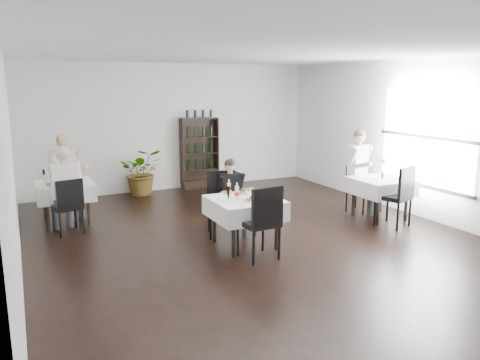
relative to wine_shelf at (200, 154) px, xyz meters
name	(u,v)px	position (x,y,z in m)	size (l,w,h in m)	color
room_shell	(262,151)	(-0.60, -4.31, 0.65)	(9.00, 9.00, 9.00)	black
window_right	(427,139)	(2.88, -4.31, 0.65)	(0.06, 2.30, 1.85)	white
wine_shelf	(200,154)	(0.00, 0.00, 0.00)	(0.90, 0.28, 1.75)	black
main_table	(245,208)	(-0.90, -4.31, -0.23)	(1.03, 1.03, 0.77)	black
left_table	(65,191)	(-3.30, -1.81, -0.23)	(0.98, 0.98, 0.77)	black
right_table	(380,186)	(2.10, -4.01, -0.23)	(0.98, 0.98, 0.77)	black
potted_tree	(142,172)	(-1.46, -0.13, -0.31)	(0.97, 0.84, 1.08)	#2F5F20
main_chair_far	(222,199)	(-0.97, -3.57, -0.24)	(0.62, 0.62, 1.07)	black
main_chair_near	(262,218)	(-0.94, -4.95, -0.22)	(0.54, 0.55, 1.11)	black
left_chair_far	(58,189)	(-3.38, -1.20, -0.32)	(0.53, 0.53, 0.92)	black
left_chair_near	(68,203)	(-3.32, -2.52, -0.29)	(0.53, 0.53, 0.97)	black
right_chair_far	(357,185)	(2.05, -3.41, -0.31)	(0.56, 0.56, 0.94)	black
right_chair_near	(399,192)	(1.99, -4.60, -0.21)	(0.64, 0.64, 1.11)	black
diner_main	(232,191)	(-0.82, -3.67, -0.10)	(0.51, 0.52, 1.29)	#3A3A41
diner_left_far	(66,169)	(-3.20, -1.31, 0.08)	(0.67, 0.72, 1.60)	#3A3A41
diner_left_near	(64,183)	(-3.35, -2.38, 0.03)	(0.60, 0.61, 1.51)	#3A3A41
diner_right_far	(361,164)	(2.08, -3.48, 0.11)	(0.70, 0.75, 1.66)	#3A3A41
plate_far	(242,193)	(-0.81, -4.02, -0.06)	(0.33, 0.33, 0.08)	white
plate_near	(251,200)	(-0.88, -4.49, -0.06)	(0.31, 0.31, 0.08)	white
pilsner_dark	(228,194)	(-1.21, -4.38, 0.05)	(0.07, 0.07, 0.30)	black
pilsner_lager	(229,190)	(-1.10, -4.17, 0.04)	(0.07, 0.07, 0.30)	gold
coke_bottle	(237,193)	(-1.03, -4.31, 0.03)	(0.07, 0.07, 0.27)	silver
napkin_cutlery	(269,199)	(-0.58, -4.52, -0.07)	(0.16, 0.18, 0.02)	black
pepper_mill	(382,175)	(2.19, -3.96, -0.03)	(0.04, 0.04, 0.10)	black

